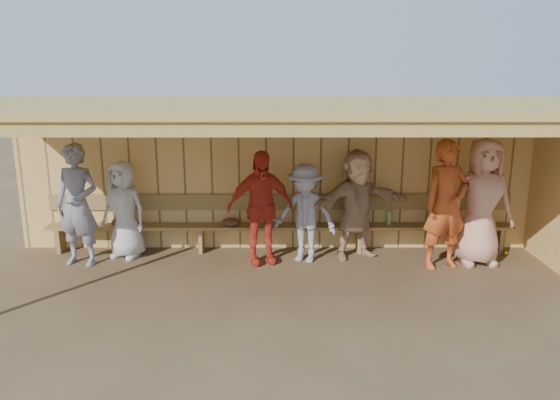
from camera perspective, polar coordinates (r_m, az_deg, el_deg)
The scene contains 11 objects.
ground at distance 8.06m, azimuth 0.01°, elevation -7.87°, with size 90.00×90.00×0.00m, color brown.
player_a at distance 8.77m, azimuth -20.41°, elevation -0.50°, with size 0.69×0.45×1.88m, color gray.
player_b at distance 8.93m, azimuth -16.00°, elevation -0.98°, with size 0.76×0.50×1.56m, color silver.
player_d at distance 8.31m, azimuth -2.06°, elevation -0.80°, with size 1.03×0.43×1.76m, color red.
player_e at distance 8.41m, azimuth 2.66°, elevation -1.39°, with size 1.00×0.57×1.54m, color #98969E.
player_f at distance 8.65m, azimuth 8.00°, elevation -0.41°, with size 1.61×0.51×1.74m, color tan.
player_g at distance 8.46m, azimuth 16.93°, elevation -0.49°, with size 0.71×0.47×1.95m, color #BA4B1D.
player_h at distance 8.81m, azimuth 20.32°, elevation -0.20°, with size 0.95×0.62×1.95m, color tan.
dugout_structure at distance 8.28m, azimuth 2.69°, elevation 4.90°, with size 8.80×3.20×2.50m.
bench at distance 8.95m, azimuth -0.01°, elevation -2.06°, with size 7.60×0.34×0.93m.
dugout_equipment at distance 8.89m, azimuth -6.44°, elevation -2.51°, with size 6.42×0.62×0.80m.
Camera 1 is at (-0.02, -7.48, 3.01)m, focal length 35.00 mm.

